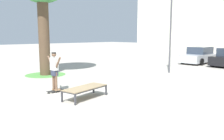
# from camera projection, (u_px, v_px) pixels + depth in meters

# --- Properties ---
(ground_plane) EXTENTS (120.00, 120.00, 0.00)m
(ground_plane) POSITION_uv_depth(u_px,v_px,m) (81.00, 100.00, 9.16)
(ground_plane) COLOR #B2AA9E
(skate_box) EXTENTS (1.07, 2.00, 0.46)m
(skate_box) POSITION_uv_depth(u_px,v_px,m) (85.00, 88.00, 9.40)
(skate_box) COLOR #38383D
(skate_box) RESTS_ON ground
(skateboard) EXTENTS (0.23, 0.81, 0.09)m
(skateboard) POSITION_uv_depth(u_px,v_px,m) (55.00, 91.00, 10.45)
(skateboard) COLOR black
(skateboard) RESTS_ON ground
(skater) EXTENTS (1.00, 0.29, 1.69)m
(skater) POSITION_uv_depth(u_px,v_px,m) (54.00, 69.00, 10.30)
(skater) COLOR brown
(skater) RESTS_ON skateboard
(grass_patch_near_left) EXTENTS (2.53, 2.53, 0.01)m
(grass_patch_near_left) POSITION_uv_depth(u_px,v_px,m) (46.00, 75.00, 15.14)
(grass_patch_near_left) COLOR #519342
(grass_patch_near_left) RESTS_ON ground
(car_silver) EXTENTS (1.94, 4.21, 1.50)m
(car_silver) POSITION_uv_depth(u_px,v_px,m) (199.00, 56.00, 21.30)
(car_silver) COLOR #B7BABF
(car_silver) RESTS_ON ground
(light_post) EXTENTS (0.36, 0.36, 5.83)m
(light_post) POSITION_uv_depth(u_px,v_px,m) (171.00, 15.00, 15.44)
(light_post) COLOR #4C4C51
(light_post) RESTS_ON ground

